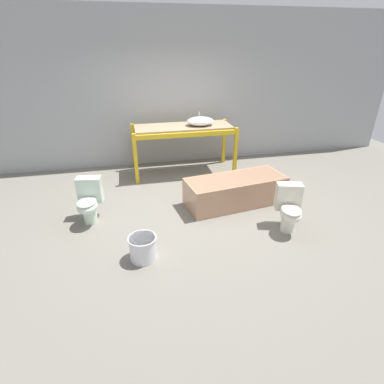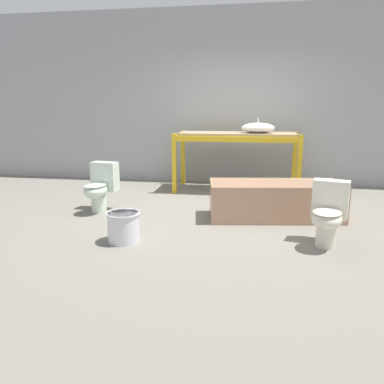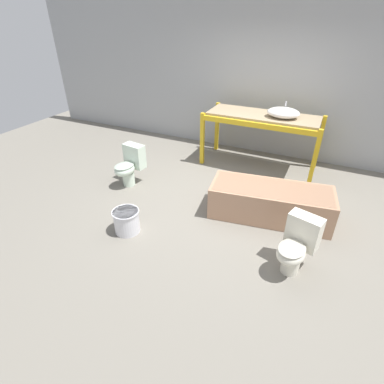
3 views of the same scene
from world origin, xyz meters
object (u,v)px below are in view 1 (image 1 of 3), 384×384
(toilet_far, at_px, (289,208))
(bucket_white, at_px, (143,248))
(toilet_near, at_px, (89,200))
(bathtub_main, at_px, (235,189))
(sink_basin, at_px, (200,121))

(toilet_far, xyz_separation_m, bucket_white, (-2.16, -0.25, -0.19))
(toilet_near, distance_m, bucket_white, 1.35)
(bathtub_main, height_order, toilet_near, toilet_near)
(bathtub_main, relative_size, toilet_near, 2.62)
(bathtub_main, distance_m, bucket_white, 2.05)
(sink_basin, xyz_separation_m, bathtub_main, (0.24, -1.57, -0.82))
(toilet_near, xyz_separation_m, toilet_far, (2.89, -0.87, 0.00))
(sink_basin, height_order, bucket_white, sink_basin)
(toilet_far, bearing_deg, bucket_white, -156.93)
(bathtub_main, xyz_separation_m, toilet_near, (-2.40, -0.06, 0.08))
(bathtub_main, height_order, toilet_far, toilet_far)
(bathtub_main, height_order, bucket_white, bathtub_main)
(sink_basin, bearing_deg, toilet_near, -142.93)
(sink_basin, bearing_deg, bathtub_main, -81.12)
(toilet_near, xyz_separation_m, bucket_white, (0.73, -1.12, -0.19))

